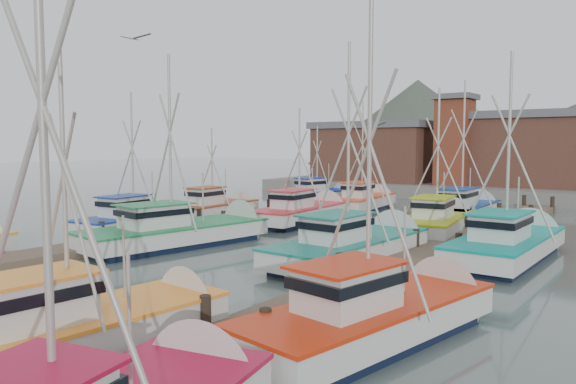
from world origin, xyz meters
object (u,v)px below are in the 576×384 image
Objects in this scene: lookout_tower at (454,139)px; boat_8 at (305,212)px; boat_1 at (94,328)px; boat_4 at (185,232)px; boat_12 at (365,201)px.

lookout_tower is 22.74m from boat_8.
boat_1 is at bearing -81.64° from lookout_tower.
lookout_tower is at bearing 94.82° from boat_4.
lookout_tower is 0.94× the size of boat_12.
boat_4 is (-9.04, 11.82, 0.01)m from boat_1.
boat_12 is (-8.74, 30.74, 0.00)m from boat_1.
boat_4 is at bearing -94.44° from lookout_tower.
lookout_tower is 1.01× the size of boat_1.
boat_12 is at bearing 98.36° from boat_4.
boat_12 reaches higher than boat_1.
lookout_tower is 0.79× the size of boat_4.
boat_8 is (0.34, 10.43, -0.01)m from boat_4.
boat_4 reaches higher than boat_8.
boat_4 reaches higher than boat_12.
lookout_tower is at bearing 80.31° from boat_8.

